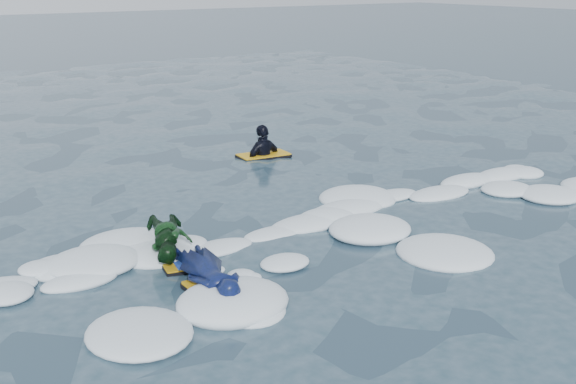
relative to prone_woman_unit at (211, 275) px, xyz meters
name	(u,v)px	position (x,y,z in m)	size (l,w,h in m)	color
ground	(326,270)	(1.43, -0.27, -0.19)	(120.00, 120.00, 0.00)	#1A3840
foam_band	(279,245)	(1.43, 0.77, -0.19)	(12.00, 3.10, 0.30)	white
prone_woman_unit	(211,275)	(0.00, 0.00, 0.00)	(0.72, 1.53, 0.38)	black
prone_child_unit	(170,241)	(0.04, 1.13, 0.04)	(1.03, 1.33, 0.47)	black
waiting_rider_unit	(264,162)	(3.79, 4.85, -0.28)	(1.05, 0.65, 1.50)	black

